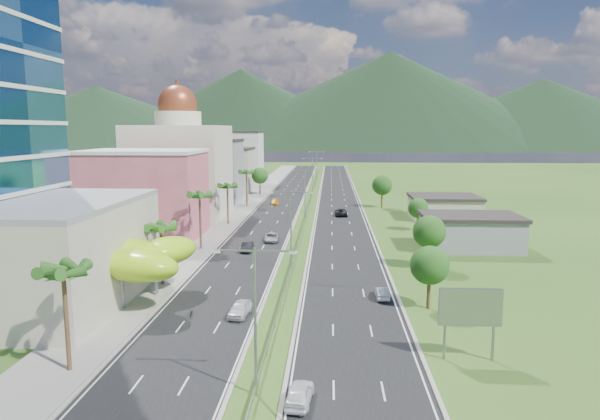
# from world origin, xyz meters

# --- Properties ---
(ground) EXTENTS (500.00, 500.00, 0.00)m
(ground) POSITION_xyz_m (0.00, 0.00, 0.00)
(ground) COLOR #2D5119
(ground) RESTS_ON ground
(road_left) EXTENTS (11.00, 260.00, 0.04)m
(road_left) POSITION_xyz_m (-7.50, 90.00, 0.02)
(road_left) COLOR black
(road_left) RESTS_ON ground
(road_right) EXTENTS (11.00, 260.00, 0.04)m
(road_right) POSITION_xyz_m (7.50, 90.00, 0.02)
(road_right) COLOR black
(road_right) RESTS_ON ground
(sidewalk_left) EXTENTS (7.00, 260.00, 0.12)m
(sidewalk_left) POSITION_xyz_m (-17.00, 90.00, 0.06)
(sidewalk_left) COLOR gray
(sidewalk_left) RESTS_ON ground
(median_guardrail) EXTENTS (0.10, 216.06, 0.76)m
(median_guardrail) POSITION_xyz_m (0.00, 71.99, 0.62)
(median_guardrail) COLOR gray
(median_guardrail) RESTS_ON ground
(streetlight_median_a) EXTENTS (6.04, 0.25, 11.00)m
(streetlight_median_a) POSITION_xyz_m (0.00, -25.00, 6.75)
(streetlight_median_a) COLOR gray
(streetlight_median_a) RESTS_ON ground
(streetlight_median_b) EXTENTS (6.04, 0.25, 11.00)m
(streetlight_median_b) POSITION_xyz_m (0.00, 10.00, 6.75)
(streetlight_median_b) COLOR gray
(streetlight_median_b) RESTS_ON ground
(streetlight_median_c) EXTENTS (6.04, 0.25, 11.00)m
(streetlight_median_c) POSITION_xyz_m (0.00, 50.00, 6.75)
(streetlight_median_c) COLOR gray
(streetlight_median_c) RESTS_ON ground
(streetlight_median_d) EXTENTS (6.04, 0.25, 11.00)m
(streetlight_median_d) POSITION_xyz_m (0.00, 95.00, 6.75)
(streetlight_median_d) COLOR gray
(streetlight_median_d) RESTS_ON ground
(streetlight_median_e) EXTENTS (6.04, 0.25, 11.00)m
(streetlight_median_e) POSITION_xyz_m (0.00, 140.00, 6.75)
(streetlight_median_e) COLOR gray
(streetlight_median_e) RESTS_ON ground
(lime_canopy) EXTENTS (18.00, 15.00, 7.40)m
(lime_canopy) POSITION_xyz_m (-20.00, -4.00, 4.99)
(lime_canopy) COLOR #9DD915
(lime_canopy) RESTS_ON ground
(pink_shophouse) EXTENTS (20.00, 15.00, 15.00)m
(pink_shophouse) POSITION_xyz_m (-28.00, 32.00, 7.50)
(pink_shophouse) COLOR #BF4E5E
(pink_shophouse) RESTS_ON ground
(domed_building) EXTENTS (20.00, 20.00, 28.70)m
(domed_building) POSITION_xyz_m (-28.00, 55.00, 11.35)
(domed_building) COLOR beige
(domed_building) RESTS_ON ground
(midrise_grey) EXTENTS (16.00, 15.00, 16.00)m
(midrise_grey) POSITION_xyz_m (-27.00, 80.00, 8.00)
(midrise_grey) COLOR gray
(midrise_grey) RESTS_ON ground
(midrise_beige) EXTENTS (16.00, 15.00, 13.00)m
(midrise_beige) POSITION_xyz_m (-27.00, 102.00, 6.50)
(midrise_beige) COLOR #A9A18B
(midrise_beige) RESTS_ON ground
(midrise_white) EXTENTS (16.00, 15.00, 18.00)m
(midrise_white) POSITION_xyz_m (-27.00, 125.00, 9.00)
(midrise_white) COLOR silver
(midrise_white) RESTS_ON ground
(billboard) EXTENTS (5.20, 0.35, 6.20)m
(billboard) POSITION_xyz_m (17.00, -18.00, 4.42)
(billboard) COLOR gray
(billboard) RESTS_ON ground
(shed_near) EXTENTS (15.00, 10.00, 5.00)m
(shed_near) POSITION_xyz_m (28.00, 25.00, 2.50)
(shed_near) COLOR gray
(shed_near) RESTS_ON ground
(shed_far) EXTENTS (14.00, 12.00, 4.40)m
(shed_far) POSITION_xyz_m (30.00, 55.00, 2.20)
(shed_far) COLOR #A9A18B
(shed_far) RESTS_ON ground
(palm_tree_a) EXTENTS (3.60, 3.60, 9.10)m
(palm_tree_a) POSITION_xyz_m (-15.50, -22.00, 8.02)
(palm_tree_a) COLOR #47301C
(palm_tree_a) RESTS_ON ground
(palm_tree_b) EXTENTS (3.60, 3.60, 8.10)m
(palm_tree_b) POSITION_xyz_m (-15.50, 2.00, 7.06)
(palm_tree_b) COLOR #47301C
(palm_tree_b) RESTS_ON ground
(palm_tree_c) EXTENTS (3.60, 3.60, 9.60)m
(palm_tree_c) POSITION_xyz_m (-15.50, 22.00, 8.50)
(palm_tree_c) COLOR #47301C
(palm_tree_c) RESTS_ON ground
(palm_tree_d) EXTENTS (3.60, 3.60, 8.60)m
(palm_tree_d) POSITION_xyz_m (-15.50, 45.00, 7.54)
(palm_tree_d) COLOR #47301C
(palm_tree_d) RESTS_ON ground
(palm_tree_e) EXTENTS (3.60, 3.60, 9.40)m
(palm_tree_e) POSITION_xyz_m (-15.50, 70.00, 8.31)
(palm_tree_e) COLOR #47301C
(palm_tree_e) RESTS_ON ground
(leafy_tree_lfar) EXTENTS (4.90, 4.90, 8.05)m
(leafy_tree_lfar) POSITION_xyz_m (-15.50, 95.00, 5.58)
(leafy_tree_lfar) COLOR #47301C
(leafy_tree_lfar) RESTS_ON ground
(leafy_tree_ra) EXTENTS (4.20, 4.20, 6.90)m
(leafy_tree_ra) POSITION_xyz_m (16.00, -5.00, 4.78)
(leafy_tree_ra) COLOR #47301C
(leafy_tree_ra) RESTS_ON ground
(leafy_tree_rb) EXTENTS (4.55, 4.55, 7.47)m
(leafy_tree_rb) POSITION_xyz_m (19.00, 12.00, 5.18)
(leafy_tree_rb) COLOR #47301C
(leafy_tree_rb) RESTS_ON ground
(leafy_tree_rc) EXTENTS (3.85, 3.85, 6.33)m
(leafy_tree_rc) POSITION_xyz_m (22.00, 40.00, 4.37)
(leafy_tree_rc) COLOR #47301C
(leafy_tree_rc) RESTS_ON ground
(leafy_tree_rd) EXTENTS (4.90, 4.90, 8.05)m
(leafy_tree_rd) POSITION_xyz_m (18.00, 70.00, 5.58)
(leafy_tree_rd) COLOR #47301C
(leafy_tree_rd) RESTS_ON ground
(mountain_ridge) EXTENTS (860.00, 140.00, 90.00)m
(mountain_ridge) POSITION_xyz_m (60.00, 450.00, 0.00)
(mountain_ridge) COLOR black
(mountain_ridge) RESTS_ON ground
(car_white_near_left) EXTENTS (2.27, 4.58, 1.50)m
(car_white_near_left) POSITION_xyz_m (-3.99, -8.56, 0.79)
(car_white_near_left) COLOR silver
(car_white_near_left) RESTS_ON road_left
(car_dark_left) EXTENTS (1.61, 4.46, 1.46)m
(car_dark_left) POSITION_xyz_m (-7.84, 20.82, 0.77)
(car_dark_left) COLOR black
(car_dark_left) RESTS_ON road_left
(car_silver_mid_left) EXTENTS (2.76, 5.24, 1.41)m
(car_silver_mid_left) POSITION_xyz_m (-4.80, 28.57, 0.74)
(car_silver_mid_left) COLOR #9B9EA3
(car_silver_mid_left) RESTS_ON road_left
(car_yellow_far_left) EXTENTS (2.40, 4.83, 1.35)m
(car_yellow_far_left) POSITION_xyz_m (-8.77, 73.84, 0.71)
(car_yellow_far_left) COLOR orange
(car_yellow_far_left) RESTS_ON road_left
(car_white_near_right) EXTENTS (2.14, 4.41, 1.45)m
(car_white_near_right) POSITION_xyz_m (3.25, -26.07, 0.77)
(car_white_near_right) COLOR white
(car_white_near_right) RESTS_ON road_right
(car_silver_right) EXTENTS (1.43, 3.99, 1.31)m
(car_silver_right) POSITION_xyz_m (11.32, -1.90, 0.70)
(car_silver_right) COLOR #B1B5B9
(car_silver_right) RESTS_ON road_right
(car_dark_far_right) EXTENTS (2.87, 5.79, 1.58)m
(car_dark_far_right) POSITION_xyz_m (7.70, 57.05, 0.83)
(car_dark_far_right) COLOR black
(car_dark_far_right) RESTS_ON road_right
(motorcycle) EXTENTS (0.76, 1.73, 1.07)m
(motorcycle) POSITION_xyz_m (-8.95, -9.12, 0.58)
(motorcycle) COLOR black
(motorcycle) RESTS_ON road_left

